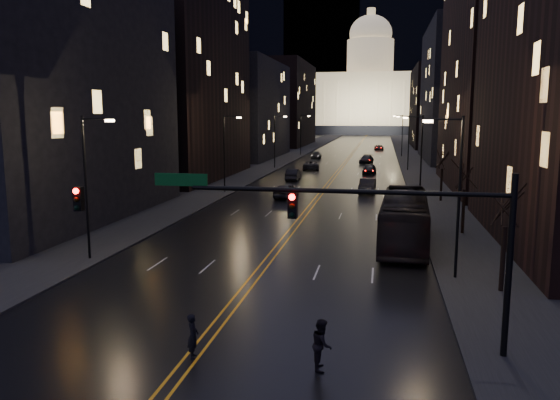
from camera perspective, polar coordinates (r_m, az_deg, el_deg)
The scene contains 37 objects.
ground at distance 23.36m, azimuth -7.49°, elevation -13.97°, with size 900.00×900.00×0.00m, color black.
road at distance 150.85m, azimuth 8.01°, elevation 5.41°, with size 20.00×320.00×0.02m, color black.
sidewalk_left at distance 152.12m, azimuth 2.71°, elevation 5.54°, with size 8.00×320.00×0.16m, color black.
sidewalk_right at distance 150.86m, azimuth 13.35°, elevation 5.28°, with size 8.00×320.00×0.16m, color black.
center_line at distance 150.85m, azimuth 8.01°, elevation 5.41°, with size 0.62×320.00×0.01m, color orange.
building_left_near at distance 50.77m, azimuth -23.06°, elevation 10.42°, with size 12.00×28.00×22.00m, color black.
building_left_mid at distance 79.61m, azimuth -10.13°, elevation 12.35°, with size 12.00×30.00×28.00m, color black.
building_left_far at distance 115.82m, azimuth -3.36°, elevation 9.38°, with size 12.00×34.00×20.00m, color black.
building_left_dist at distance 162.84m, azimuth 0.76°, elevation 9.97°, with size 12.00×40.00×24.00m, color black.
building_right_tall at distance 72.52m, azimuth 22.69°, elevation 16.14°, with size 12.00×30.00×38.00m, color black.
building_right_mid at distance 113.38m, azimuth 18.08°, elevation 10.49°, with size 12.00×34.00×26.00m, color black.
building_right_dist at distance 161.06m, azimuth 15.85°, elevation 9.29°, with size 12.00×40.00×22.00m, color black.
mountain_ridge at distance 405.67m, azimuth 15.84°, elevation 16.53°, with size 520.00×60.00×130.00m, color black.
capitol at distance 270.63m, azimuth 9.30°, elevation 10.53°, with size 90.00×50.00×58.50m.
traffic_signal at distance 20.82m, azimuth 7.88°, elevation -2.12°, with size 17.29×0.45×7.00m.
streetlamp_right_near at distance 30.94m, azimuth 17.91°, elevation 1.11°, with size 2.13×0.25×9.00m.
streetlamp_left_near at distance 35.39m, azimuth -19.40°, elevation 1.97°, with size 2.13×0.25×9.00m.
streetlamp_right_mid at distance 60.69m, azimuth 14.39°, elevation 4.90°, with size 2.13×0.25×9.00m.
streetlamp_left_mid at distance 63.07m, azimuth -5.70°, elevation 5.27°, with size 2.13×0.25×9.00m.
streetlamp_right_far at distance 90.60m, azimuth 13.18°, elevation 6.18°, with size 2.13×0.25×9.00m.
streetlamp_left_far at distance 92.21m, azimuth -0.45°, elevation 6.46°, with size 2.13×0.25×9.00m.
streetlamp_right_dist at distance 120.56m, azimuth 12.57°, elevation 6.83°, with size 2.13×0.25×9.00m.
streetlamp_left_dist at distance 121.77m, azimuth 2.27°, elevation 7.06°, with size 2.13×0.25×9.00m.
tree_right_near at distance 29.44m, azimuth 22.56°, elevation -0.62°, with size 2.40×2.40×6.65m.
tree_right_mid at distance 43.11m, azimuth 18.78°, elevation 2.42°, with size 2.40×2.40×6.65m.
tree_right_far at distance 58.92m, azimuth 16.62°, elevation 4.15°, with size 2.40×2.40×6.65m.
bus at distance 39.12m, azimuth 12.86°, elevation -1.97°, with size 3.06×13.06×3.64m, color black.
oncoming_car_a at distance 59.64m, azimuth 0.64°, elevation 1.00°, with size 1.96×4.87×1.66m, color black.
oncoming_car_b at distance 75.91m, azimuth 1.40°, elevation 2.67°, with size 1.67×4.78×1.58m, color black.
oncoming_car_c at distance 90.15m, azimuth 3.26°, elevation 3.66°, with size 2.63×5.70×1.58m, color black.
oncoming_car_d at distance 114.25m, azimuth 3.79°, elevation 4.74°, with size 2.08×5.12×1.49m, color black.
receding_car_a at distance 64.22m, azimuth 9.11°, elevation 1.46°, with size 1.76×5.05×1.66m, color black.
receding_car_b at distance 84.60m, azimuth 9.33°, elevation 3.20°, with size 1.84×4.59×1.56m, color black.
receding_car_c at distance 103.47m, azimuth 9.03°, elevation 4.23°, with size 2.15×5.30×1.54m, color black.
receding_car_d at distance 143.18m, azimuth 10.30°, elevation 5.43°, with size 2.24×4.86×1.35m, color black.
pedestrian_a at distance 21.27m, azimuth -9.09°, elevation -13.87°, with size 0.63×0.41×1.72m, color black.
pedestrian_b at distance 20.23m, azimuth 4.40°, elevation -14.79°, with size 0.91×0.50×1.87m, color black.
Camera 1 is at (6.82, -20.42, 9.06)m, focal length 35.00 mm.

